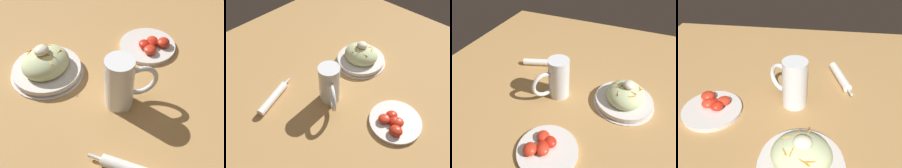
# 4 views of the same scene
# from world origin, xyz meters

# --- Properties ---
(ground_plane) EXTENTS (1.43, 1.43, 0.00)m
(ground_plane) POSITION_xyz_m (0.00, 0.00, 0.00)
(ground_plane) COLOR #B2844C
(salad_plate) EXTENTS (0.23, 0.23, 0.11)m
(salad_plate) POSITION_xyz_m (0.04, -0.16, 0.03)
(salad_plate) COLOR silver
(salad_plate) RESTS_ON ground_plane
(beer_mug) EXTENTS (0.14, 0.11, 0.16)m
(beer_mug) POSITION_xyz_m (-0.01, 0.10, 0.07)
(beer_mug) COLOR white
(beer_mug) RESTS_ON ground_plane
(tomato_plate) EXTENTS (0.19, 0.19, 0.04)m
(tomato_plate) POSITION_xyz_m (-0.26, 0.02, 0.01)
(tomato_plate) COLOR silver
(tomato_plate) RESTS_ON ground_plane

